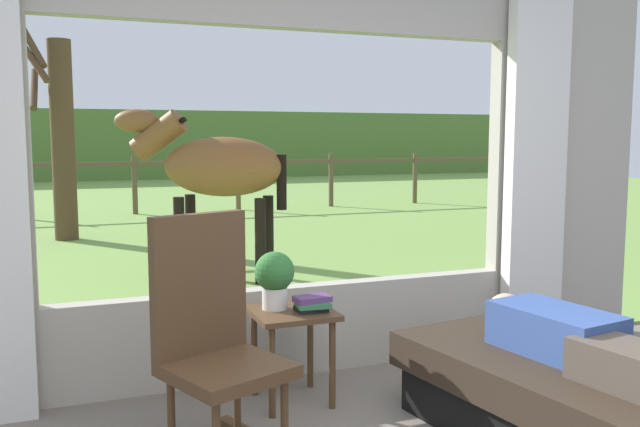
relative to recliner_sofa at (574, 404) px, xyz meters
The scene contains 13 objects.
back_wall_with_window 2.00m from the recliner_sofa, 121.41° to the left, with size 5.20×0.12×2.55m.
curtain_panel_right 1.83m from the recliner_sofa, 58.84° to the left, with size 0.44×0.10×2.40m, color silver.
outdoor_pasture_lawn 12.39m from the recliner_sofa, 94.13° to the left, with size 36.00×21.68×0.02m, color #759E47.
distant_hill_ridge 22.24m from the recliner_sofa, 92.30° to the left, with size 36.00×2.00×2.40m, color #547736.
recliner_sofa is the anchor object (origin of this frame).
reclining_person 0.31m from the recliner_sofa, 90.00° to the right, with size 0.43×1.44×0.22m.
rocking_chair 1.71m from the recliner_sofa, 161.67° to the left, with size 0.68×0.80×1.12m.
side_table 1.48m from the recliner_sofa, 135.71° to the left, with size 0.44×0.44×0.52m.
potted_plant 1.64m from the recliner_sofa, 136.18° to the left, with size 0.22×0.22×0.32m.
book_stack 1.40m from the recliner_sofa, 134.81° to the left, with size 0.20×0.16×0.08m.
horse 4.48m from the recliner_sofa, 99.68° to the left, with size 1.72×1.24×1.73m.
pasture_tree 8.12m from the recliner_sofa, 105.82° to the left, with size 0.98×1.25×3.31m.
pasture_fence_line 10.71m from the recliner_sofa, 94.78° to the left, with size 16.10×0.10×1.10m.
Camera 1 is at (-1.32, -1.60, 1.46)m, focal length 37.79 mm.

